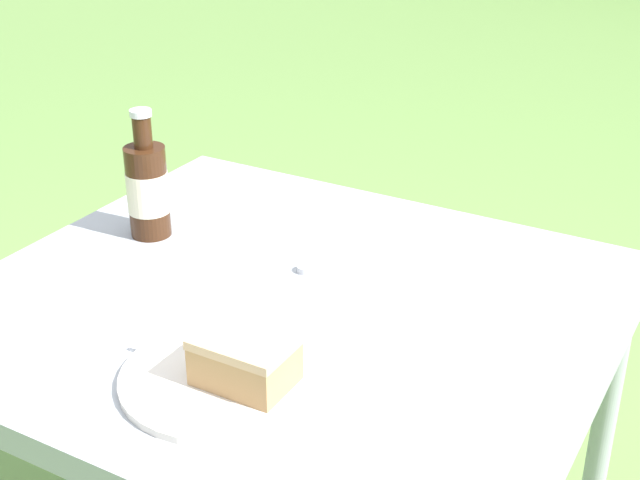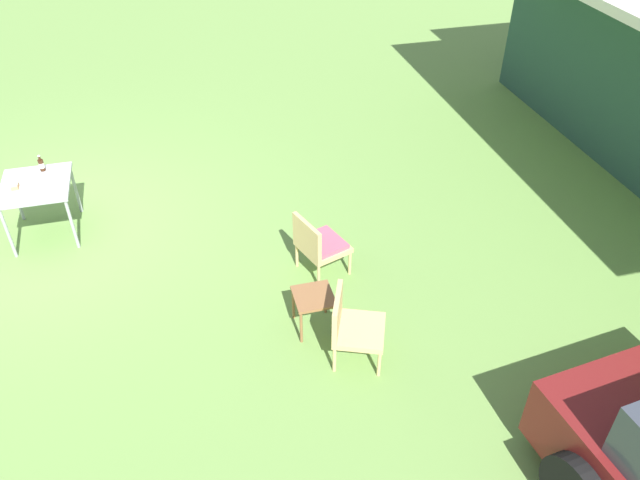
# 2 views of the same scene
# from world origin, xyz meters

# --- Properties ---
(patio_table) EXTENTS (0.89, 0.81, 0.74)m
(patio_table) POSITION_xyz_m (0.00, 0.00, 0.67)
(patio_table) COLOR #9EA3A8
(patio_table) RESTS_ON ground_plane
(cake_on_plate) EXTENTS (0.26, 0.26, 0.07)m
(cake_on_plate) POSITION_xyz_m (0.06, -0.21, 0.77)
(cake_on_plate) COLOR silver
(cake_on_plate) RESTS_ON patio_table
(cola_bottle_near) EXTENTS (0.07, 0.07, 0.21)m
(cola_bottle_near) POSITION_xyz_m (-0.30, 0.07, 0.83)
(cola_bottle_near) COLOR #381E0F
(cola_bottle_near) RESTS_ON patio_table
(fork) EXTENTS (0.18, 0.02, 0.01)m
(fork) POSITION_xyz_m (-0.01, -0.21, 0.75)
(fork) COLOR silver
(fork) RESTS_ON patio_table
(loose_bottle_cap) EXTENTS (0.03, 0.03, 0.01)m
(loose_bottle_cap) POSITION_xyz_m (-0.02, 0.08, 0.75)
(loose_bottle_cap) COLOR silver
(loose_bottle_cap) RESTS_ON patio_table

